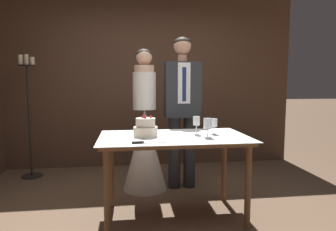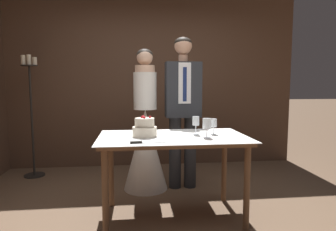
{
  "view_description": "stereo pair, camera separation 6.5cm",
  "coord_description": "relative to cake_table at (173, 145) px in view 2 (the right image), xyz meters",
  "views": [
    {
      "loc": [
        -0.35,
        -2.72,
        1.31
      ],
      "look_at": [
        0.08,
        0.49,
        0.96
      ],
      "focal_mm": 32.0,
      "sensor_mm": 36.0,
      "label": 1
    },
    {
      "loc": [
        -0.29,
        -2.73,
        1.31
      ],
      "look_at": [
        0.08,
        0.49,
        0.96
      ],
      "focal_mm": 32.0,
      "sensor_mm": 36.0,
      "label": 2
    }
  ],
  "objects": [
    {
      "name": "ground_plane",
      "position": [
        -0.08,
        -0.08,
        -0.71
      ],
      "size": [
        40.0,
        40.0,
        0.0
      ],
      "primitive_type": "plane",
      "color": "brown"
    },
    {
      "name": "cake_table",
      "position": [
        0.0,
        0.0,
        0.0
      ],
      "size": [
        1.42,
        0.85,
        0.81
      ],
      "color": "brown",
      "rests_on": "ground_plane"
    },
    {
      "name": "wine_glass_far",
      "position": [
        0.3,
        -0.12,
        0.21
      ],
      "size": [
        0.08,
        0.08,
        0.18
      ],
      "color": "silver",
      "rests_on": "cake_table"
    },
    {
      "name": "wine_glass_near",
      "position": [
        0.41,
        0.05,
        0.2
      ],
      "size": [
        0.06,
        0.06,
        0.16
      ],
      "color": "silver",
      "rests_on": "cake_table"
    },
    {
      "name": "cake_knife",
      "position": [
        -0.29,
        -0.31,
        0.1
      ],
      "size": [
        0.39,
        0.06,
        0.02
      ],
      "rotation": [
        0.0,
        0.0,
        0.11
      ],
      "color": "silver",
      "rests_on": "cake_table"
    },
    {
      "name": "wine_glass_middle",
      "position": [
        0.24,
        0.06,
        0.22
      ],
      "size": [
        0.07,
        0.07,
        0.18
      ],
      "color": "silver",
      "rests_on": "cake_table"
    },
    {
      "name": "candle_stand",
      "position": [
        -1.78,
        1.51,
        0.15
      ],
      "size": [
        0.28,
        0.28,
        1.7
      ],
      "color": "black",
      "rests_on": "ground_plane"
    },
    {
      "name": "groom",
      "position": [
        0.23,
        0.82,
        0.34
      ],
      "size": [
        0.43,
        0.25,
        1.86
      ],
      "color": "#282B30",
      "rests_on": "ground_plane"
    },
    {
      "name": "wall_back",
      "position": [
        -0.08,
        1.98,
        0.74
      ],
      "size": [
        4.61,
        0.12,
        2.92
      ],
      "primitive_type": "cube",
      "color": "#513828",
      "rests_on": "ground_plane"
    },
    {
      "name": "bride",
      "position": [
        -0.23,
        0.82,
        -0.09
      ],
      "size": [
        0.54,
        0.54,
        1.72
      ],
      "color": "white",
      "rests_on": "ground_plane"
    },
    {
      "name": "tiered_cake",
      "position": [
        -0.27,
        0.01,
        0.17
      ],
      "size": [
        0.23,
        0.23,
        0.2
      ],
      "color": "beige",
      "rests_on": "cake_table"
    }
  ]
}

